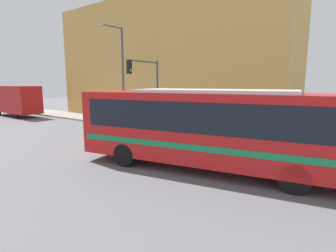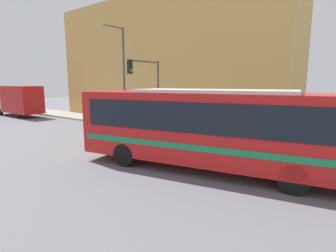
# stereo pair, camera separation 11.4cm
# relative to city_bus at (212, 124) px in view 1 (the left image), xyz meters

# --- Properties ---
(ground_plane) EXTENTS (120.00, 120.00, 0.00)m
(ground_plane) POSITION_rel_city_bus_xyz_m (1.00, -1.96, -1.95)
(ground_plane) COLOR slate
(sidewalk) EXTENTS (3.27, 70.00, 0.16)m
(sidewalk) POSITION_rel_city_bus_xyz_m (7.13, 18.04, -1.87)
(sidewalk) COLOR gray
(sidewalk) RESTS_ON ground_plane
(building_facade) EXTENTS (6.00, 24.89, 11.69)m
(building_facade) POSITION_rel_city_bus_xyz_m (11.77, 11.49, 3.89)
(building_facade) COLOR tan
(building_facade) RESTS_ON ground_plane
(city_bus) EXTENTS (4.65, 11.84, 3.38)m
(city_bus) POSITION_rel_city_bus_xyz_m (0.00, 0.00, 0.00)
(city_bus) COLOR red
(city_bus) RESTS_ON ground_plane
(delivery_truck) EXTENTS (2.23, 7.47, 3.32)m
(delivery_truck) POSITION_rel_city_bus_xyz_m (3.63, 25.57, -0.17)
(delivery_truck) COLOR #B21919
(delivery_truck) RESTS_ON ground_plane
(fire_hydrant) EXTENTS (0.21, 0.28, 0.69)m
(fire_hydrant) POSITION_rel_city_bus_xyz_m (6.10, 0.12, -1.45)
(fire_hydrant) COLOR gold
(fire_hydrant) RESTS_ON sidewalk
(traffic_light_pole) EXTENTS (3.28, 0.35, 5.14)m
(traffic_light_pole) POSITION_rel_city_bus_xyz_m (5.11, 7.88, 1.74)
(traffic_light_pole) COLOR #47474C
(traffic_light_pole) RESTS_ON sidewalk
(parking_meter) EXTENTS (0.14, 0.14, 1.40)m
(parking_meter) POSITION_rel_city_bus_xyz_m (6.10, 6.54, -0.85)
(parking_meter) COLOR #47474C
(parking_meter) RESTS_ON sidewalk
(street_lamp) EXTENTS (2.42, 0.28, 8.03)m
(street_lamp) POSITION_rel_city_bus_xyz_m (6.06, 11.71, 2.90)
(street_lamp) COLOR #47474C
(street_lamp) RESTS_ON sidewalk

